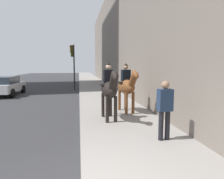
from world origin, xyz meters
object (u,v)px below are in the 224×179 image
object	(u,v)px
traffic_light_near_curb	(73,60)
car_near_lane	(6,85)
mounted_horse_far	(127,86)
traffic_light_far_curb	(73,62)
pedestrian_greeting	(165,106)
mounted_horse_near	(109,89)

from	to	relation	value
traffic_light_near_curb	car_near_lane	bearing A→B (deg)	117.79
mounted_horse_far	traffic_light_far_curb	xyz separation A→B (m)	(15.18, 2.77, 1.34)
mounted_horse_far	pedestrian_greeting	size ratio (longest dim) A/B	1.31
mounted_horse_far	car_near_lane	xyz separation A→B (m)	(7.28, 7.57, -0.58)
mounted_horse_near	traffic_light_far_curb	world-z (taller)	traffic_light_far_curb
mounted_horse_far	traffic_light_far_curb	world-z (taller)	traffic_light_far_curb
traffic_light_far_curb	car_near_lane	bearing A→B (deg)	148.73
mounted_horse_far	car_near_lane	world-z (taller)	mounted_horse_far
mounted_horse_far	car_near_lane	bearing A→B (deg)	-142.08
traffic_light_near_curb	traffic_light_far_curb	xyz separation A→B (m)	(5.30, 0.14, -0.07)
mounted_horse_near	traffic_light_far_curb	size ratio (longest dim) A/B	0.56
mounted_horse_near	pedestrian_greeting	size ratio (longest dim) A/B	1.32
pedestrian_greeting	car_near_lane	world-z (taller)	pedestrian_greeting
pedestrian_greeting	mounted_horse_near	bearing A→B (deg)	24.66
traffic_light_near_curb	mounted_horse_near	bearing A→B (deg)	-171.49
pedestrian_greeting	traffic_light_near_curb	xyz separation A→B (m)	(13.44, 2.88, 1.65)
pedestrian_greeting	car_near_lane	distance (m)	13.36
pedestrian_greeting	car_near_lane	xyz separation A→B (m)	(10.83, 7.82, -0.34)
car_near_lane	traffic_light_near_curb	world-z (taller)	traffic_light_near_curb
mounted_horse_near	traffic_light_far_curb	distance (m)	16.50
traffic_light_far_curb	mounted_horse_far	bearing A→B (deg)	-169.66
traffic_light_near_curb	mounted_horse_far	bearing A→B (deg)	-165.10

